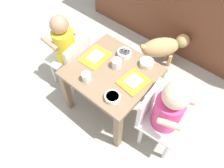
% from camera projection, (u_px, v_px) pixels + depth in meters
% --- Properties ---
extents(ground_plane, '(7.00, 7.00, 0.00)m').
position_uv_depth(ground_plane, '(112.00, 104.00, 1.82)').
color(ground_plane, '#9E998E').
extents(dining_table, '(0.56, 0.52, 0.42)m').
position_uv_depth(dining_table, '(112.00, 78.00, 1.55)').
color(dining_table, '#7A6047').
rests_on(dining_table, ground).
extents(seated_child_left, '(0.31, 0.31, 0.65)m').
position_uv_depth(seated_child_left, '(66.00, 46.00, 1.67)').
color(seated_child_left, silver).
rests_on(seated_child_left, ground).
extents(seated_child_right, '(0.31, 0.31, 0.65)m').
position_uv_depth(seated_child_right, '(167.00, 110.00, 1.32)').
color(seated_child_right, silver).
rests_on(seated_child_right, ground).
extents(dog, '(0.35, 0.39, 0.31)m').
position_uv_depth(dog, '(163.00, 47.00, 1.94)').
color(dog, tan).
rests_on(dog, ground).
extents(food_tray_left, '(0.16, 0.21, 0.02)m').
position_uv_depth(food_tray_left, '(95.00, 57.00, 1.55)').
color(food_tray_left, gold).
rests_on(food_tray_left, dining_table).
extents(food_tray_right, '(0.17, 0.20, 0.02)m').
position_uv_depth(food_tray_right, '(134.00, 82.00, 1.42)').
color(food_tray_right, orange).
rests_on(food_tray_right, dining_table).
extents(water_cup_left, '(0.06, 0.06, 0.06)m').
position_uv_depth(water_cup_left, '(86.00, 77.00, 1.42)').
color(water_cup_left, white).
rests_on(water_cup_left, dining_table).
extents(water_cup_right, '(0.07, 0.07, 0.06)m').
position_uv_depth(water_cup_right, '(117.00, 64.00, 1.48)').
color(water_cup_right, white).
rests_on(water_cup_right, dining_table).
extents(cereal_bowl_left_side, '(0.10, 0.10, 0.04)m').
position_uv_depth(cereal_bowl_left_side, '(124.00, 53.00, 1.55)').
color(cereal_bowl_left_side, white).
rests_on(cereal_bowl_left_side, dining_table).
extents(veggie_bowl_near, '(0.10, 0.10, 0.04)m').
position_uv_depth(veggie_bowl_near, '(147.00, 63.00, 1.50)').
color(veggie_bowl_near, silver).
rests_on(veggie_bowl_near, dining_table).
extents(veggie_bowl_far, '(0.10, 0.10, 0.03)m').
position_uv_depth(veggie_bowl_far, '(112.00, 97.00, 1.34)').
color(veggie_bowl_far, white).
rests_on(veggie_bowl_far, dining_table).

